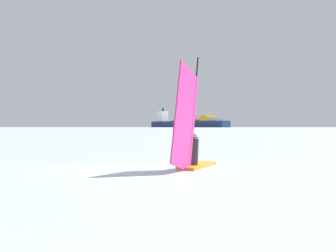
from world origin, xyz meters
TOP-DOWN VIEW (x-y plane):
  - ground_plane at (0.00, 0.00)m, footprint 4000.00×4000.00m
  - windsurfer at (2.08, 1.17)m, footprint 0.75×3.92m
  - cargo_ship at (-266.00, 748.78)m, footprint 190.46×104.49m
  - distant_headland at (-187.22, 1474.25)m, footprint 1364.16×466.55m

SIDE VIEW (x-z plane):
  - ground_plane at x=0.00m, z-range 0.00..0.00m
  - windsurfer at x=2.08m, z-range -1.07..3.24m
  - cargo_ship at x=-266.00m, z-range -11.09..29.92m
  - distant_headland at x=-187.22m, z-range 0.00..26.62m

